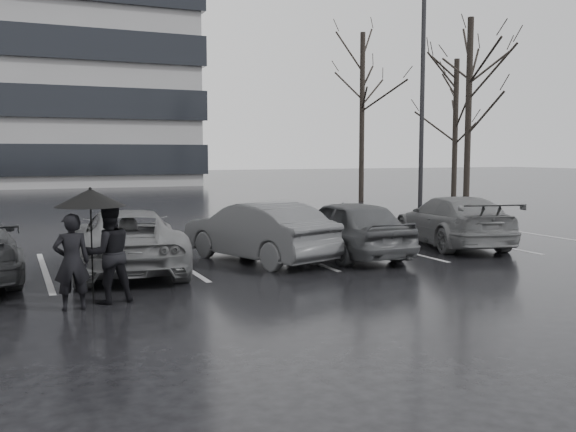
# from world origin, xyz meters

# --- Properties ---
(ground) EXTENTS (160.00, 160.00, 0.00)m
(ground) POSITION_xyz_m (0.00, 0.00, 0.00)
(ground) COLOR black
(ground) RESTS_ON ground
(car_main) EXTENTS (1.71, 4.08, 1.38)m
(car_main) POSITION_xyz_m (1.69, 1.66, 0.69)
(car_main) COLOR black
(car_main) RESTS_ON ground
(car_west_a) EXTENTS (2.65, 4.33, 1.35)m
(car_west_a) POSITION_xyz_m (-0.46, 1.96, 0.67)
(car_west_a) COLOR #2A2A2D
(car_west_a) RESTS_ON ground
(car_west_b) EXTENTS (2.63, 4.84, 1.29)m
(car_west_b) POSITION_xyz_m (-3.40, 1.92, 0.64)
(car_west_b) COLOR #444446
(car_west_b) RESTS_ON ground
(car_east) EXTENTS (2.87, 4.88, 1.33)m
(car_east) POSITION_xyz_m (5.15, 2.14, 0.66)
(car_east) COLOR #444446
(car_east) RESTS_ON ground
(pedestrian_left) EXTENTS (0.56, 0.38, 1.52)m
(pedestrian_left) POSITION_xyz_m (-4.78, -1.21, 0.76)
(pedestrian_left) COLOR black
(pedestrian_left) RESTS_ON ground
(pedestrian_right) EXTENTS (0.87, 0.73, 1.63)m
(pedestrian_right) POSITION_xyz_m (-4.17, -0.92, 0.82)
(pedestrian_right) COLOR black
(pedestrian_right) RESTS_ON ground
(umbrella) EXTENTS (1.12, 1.12, 1.91)m
(umbrella) POSITION_xyz_m (-4.44, -0.92, 1.74)
(umbrella) COLOR black
(umbrella) RESTS_ON ground
(lamp_post) EXTENTS (0.53, 0.53, 9.67)m
(lamp_post) POSITION_xyz_m (8.85, 8.82, 4.43)
(lamp_post) COLOR gray
(lamp_post) RESTS_ON ground
(stall_stripes) EXTENTS (19.72, 5.00, 0.00)m
(stall_stripes) POSITION_xyz_m (-0.80, 2.50, 0.00)
(stall_stripes) COLOR #98989A
(stall_stripes) RESTS_ON ground
(tree_east) EXTENTS (0.26, 0.26, 8.00)m
(tree_east) POSITION_xyz_m (12.00, 10.00, 4.00)
(tree_east) COLOR black
(tree_east) RESTS_ON ground
(tree_ne) EXTENTS (0.26, 0.26, 7.00)m
(tree_ne) POSITION_xyz_m (14.50, 14.00, 3.50)
(tree_ne) COLOR black
(tree_ne) RESTS_ON ground
(tree_north) EXTENTS (0.26, 0.26, 8.50)m
(tree_north) POSITION_xyz_m (11.00, 17.00, 4.25)
(tree_north) COLOR black
(tree_north) RESTS_ON ground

